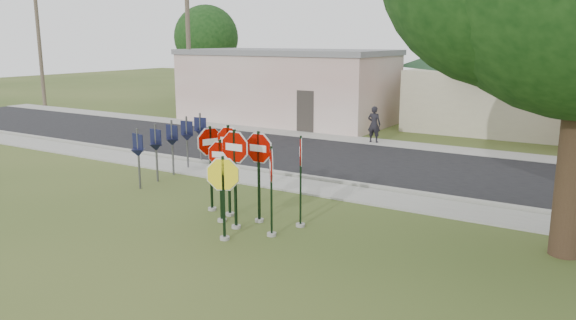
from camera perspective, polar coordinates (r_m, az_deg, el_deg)
The scene contains 20 objects.
ground at distance 14.02m, azimuth -7.94°, elevation -8.00°, with size 120.00×120.00×0.00m, color #354A1C.
sidewalk_near at distance 18.36m, azimuth 3.07°, elevation -2.90°, with size 60.00×1.60×0.06m, color gray.
road at distance 22.30m, azimuth 8.65°, elevation -0.33°, with size 60.00×7.00×0.04m, color black.
sidewalk_far at distance 26.23m, azimuth 12.38°, elevation 1.43°, with size 60.00×1.60×0.06m, color gray.
curb at distance 19.20m, azimuth 4.51°, elevation -2.12°, with size 60.00×0.20×0.14m, color gray.
stop_sign_center at distance 14.27m, azimuth -5.41°, elevation -0.40°, with size 1.13×0.24×2.71m.
stop_sign_yellow at distance 13.57m, azimuth -6.58°, elevation -2.79°, with size 1.01×0.52×2.21m.
stop_sign_left at distance 14.91m, azimuth -6.85°, elevation -1.09°, with size 0.96×0.24×2.33m.
stop_sign_right at distance 13.70m, azimuth -1.71°, elevation -1.89°, with size 0.70×0.94×2.40m.
stop_sign_back_right at distance 14.76m, azimuth -2.99°, elevation -0.34°, with size 1.12×0.24×2.58m.
stop_sign_back_left at distance 15.36m, azimuth -6.05°, elevation 0.22°, with size 1.04×0.24×2.64m.
stop_sign_far_right at distance 14.38m, azimuth 1.30°, elevation -0.95°, with size 0.54×0.88×2.51m.
stop_sign_far_left at distance 15.90m, azimuth -7.87°, elevation 0.39°, with size 0.40×1.03×2.55m.
route_sign_row at distance 20.44m, azimuth -11.67°, elevation 1.85°, with size 1.43×4.63×2.00m.
building_stucco at distance 33.17m, azimuth -0.13°, elevation 7.62°, with size 12.20×6.20×4.20m.
building_house at distance 32.73m, azimuth 20.65°, elevation 9.42°, with size 11.60×11.60×6.20m.
utility_pole_near at distance 33.82m, azimuth -10.11°, elevation 12.31°, with size 2.20×0.26×9.50m.
utility_pole_far at distance 44.38m, azimuth -23.97°, elevation 11.08°, with size 2.20×0.26×9.00m.
bg_tree_left at distance 44.40m, azimuth -8.29°, elevation 12.19°, with size 4.90×4.90×7.35m.
pedestrian at distance 26.50m, azimuth 8.73°, elevation 3.62°, with size 0.62×0.41×1.70m, color black.
Camera 1 is at (8.50, -10.05, 4.82)m, focal length 35.00 mm.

